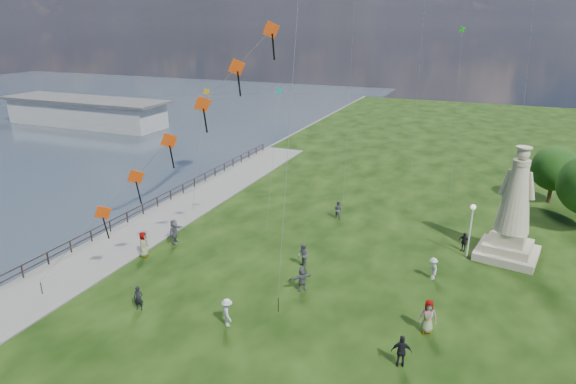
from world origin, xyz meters
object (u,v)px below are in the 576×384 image
at_px(person_4, 428,316).
at_px(person_2, 227,312).
at_px(person_5, 174,231).
at_px(person_11, 302,279).
at_px(statue, 513,217).
at_px(person_3, 402,351).
at_px(person_0, 139,298).
at_px(person_7, 338,210).
at_px(person_9, 464,242).
at_px(lamppost, 472,220).
at_px(person_10, 143,244).
at_px(person_8, 433,269).
at_px(person_1, 303,256).
at_px(pier_pavilion, 86,112).

bearing_deg(person_4, person_2, -173.98).
bearing_deg(person_5, person_4, -110.75).
relative_size(person_4, person_11, 1.18).
distance_m(statue, person_3, 15.57).
distance_m(person_0, person_2, 5.53).
bearing_deg(person_7, person_5, 63.93).
bearing_deg(person_7, person_2, 106.85).
bearing_deg(person_3, person_9, -110.55).
distance_m(person_0, person_11, 9.73).
bearing_deg(lamppost, person_10, -157.62).
distance_m(person_5, person_11, 11.65).
bearing_deg(statue, lamppost, -144.98).
bearing_deg(person_7, person_11, 116.93).
bearing_deg(lamppost, person_8, -114.50).
bearing_deg(person_2, statue, -88.74).
height_order(person_1, person_5, person_5).
distance_m(person_5, person_9, 21.39).
bearing_deg(pier_pavilion, person_10, -41.62).
bearing_deg(person_10, person_9, -78.40).
height_order(lamppost, person_7, lamppost).
height_order(person_2, person_11, person_2).
xyz_separation_m(person_0, person_2, (5.49, 0.63, 0.06)).
distance_m(pier_pavilion, person_8, 68.03).
relative_size(lamppost, person_11, 2.49).
height_order(person_2, person_9, person_2).
bearing_deg(person_0, person_4, -5.59).
bearing_deg(person_7, person_0, 90.15).
height_order(person_1, person_10, person_10).
height_order(person_5, person_9, person_5).
distance_m(person_2, person_8, 13.68).
distance_m(lamppost, person_9, 2.41).
bearing_deg(person_4, person_7, 110.53).
bearing_deg(person_0, person_8, 13.16).
relative_size(person_1, person_3, 1.00).
bearing_deg(person_11, person_10, -47.61).
distance_m(lamppost, person_3, 13.77).
xyz_separation_m(person_1, person_4, (8.78, -4.24, 0.10)).
bearing_deg(person_1, person_7, 132.68).
bearing_deg(person_10, person_3, -117.21).
bearing_deg(person_4, person_3, -116.93).
xyz_separation_m(person_0, person_11, (7.93, 5.63, 0.05)).
height_order(pier_pavilion, person_7, pier_pavilion).
relative_size(person_2, person_4, 0.85).
bearing_deg(pier_pavilion, person_0, -42.99).
xyz_separation_m(person_0, person_7, (6.49, 17.80, 0.04)).
xyz_separation_m(pier_pavilion, statue, (64.68, -26.34, 1.20)).
height_order(person_7, person_11, person_11).
height_order(person_4, person_8, person_4).
height_order(person_1, person_7, person_1).
relative_size(person_3, person_5, 0.89).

